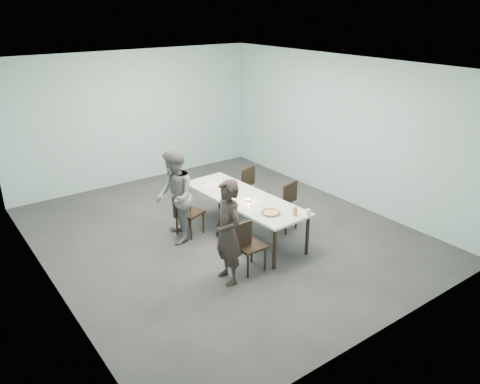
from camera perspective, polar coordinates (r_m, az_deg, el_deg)
ground at (r=8.66m, az=-2.21°, el=-5.01°), size 7.00×7.00×0.00m
room_shell at (r=7.94m, az=-2.42°, el=8.11°), size 6.02×7.02×3.01m
table at (r=8.30m, az=0.43°, el=-0.95°), size 1.03×2.64×0.75m
chair_near_left at (r=7.24m, az=0.72°, el=-6.26°), size 0.61×0.43×0.87m
chair_far_left at (r=8.40m, az=-6.54°, el=-2.23°), size 0.65×0.53×0.87m
chair_near_right at (r=8.68m, az=5.69°, el=-1.36°), size 0.65×0.51×0.87m
chair_far_right at (r=9.43m, az=0.62°, el=0.71°), size 0.65×0.52×0.87m
diner_near at (r=6.89m, az=-1.50°, el=-4.95°), size 0.45×0.63×1.62m
diner_far at (r=8.13m, az=-7.98°, el=-0.56°), size 0.89×0.99×1.67m
pizza at (r=7.62m, az=3.78°, el=-2.56°), size 0.34×0.34×0.04m
side_plate at (r=8.00m, az=3.15°, el=-1.42°), size 0.18×0.18×0.01m
beer_glass at (r=7.58m, az=6.74°, el=-2.34°), size 0.08×0.08×0.15m
water_tumbler at (r=7.65m, az=8.29°, el=-2.44°), size 0.08×0.08×0.09m
tealight at (r=8.08m, az=1.03°, el=-1.03°), size 0.06×0.06×0.05m
amber_tumbler at (r=8.66m, az=-2.40°, el=0.74°), size 0.07×0.07×0.08m
menu at (r=8.82m, az=-3.52°, el=0.85°), size 0.31×0.23×0.01m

